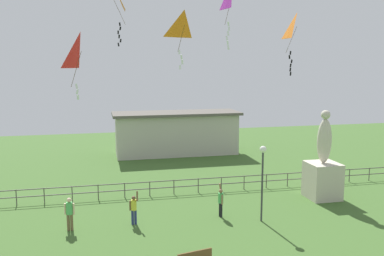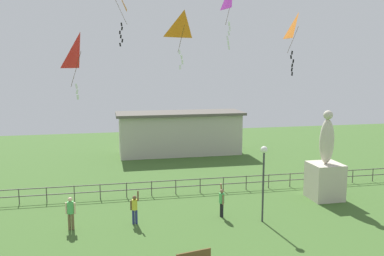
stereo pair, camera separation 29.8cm
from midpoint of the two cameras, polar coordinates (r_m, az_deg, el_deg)
name	(u,v)px [view 2 (the right image)]	position (r m, az deg, el deg)	size (l,w,h in m)	color
statue_monument	(325,172)	(26.83, 18.27, -5.86)	(1.87, 1.87, 5.52)	beige
lamppost	(264,167)	(21.82, 10.28, -5.27)	(0.36, 0.36, 4.07)	#38383D
person_0	(71,211)	(21.83, -16.08, -11.00)	(0.51, 0.31, 1.70)	brown
person_1	(135,207)	(21.93, -7.55, -10.84)	(0.46, 0.31, 1.80)	navy
person_3	(222,201)	(22.77, 4.52, -10.00)	(0.29, 0.48, 1.83)	black
kite_0	(184,26)	(18.38, -0.58, 13.90)	(1.20, 1.03, 2.49)	orange
kite_1	(81,52)	(17.05, -14.64, 10.12)	(0.93, 1.22, 2.64)	red
kite_2	(115,1)	(23.82, -10.18, 16.87)	(0.96, 0.73, 3.25)	orange
kite_3	(298,29)	(22.91, 14.84, 13.14)	(0.92, 0.82, 3.26)	orange
waterfront_railing	(179,184)	(26.68, -1.45, -7.82)	(36.01, 0.06, 0.95)	#4C4742
pavilion_building	(180,133)	(38.29, -1.46, -0.67)	(11.68, 3.96, 3.94)	#B7B2A3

